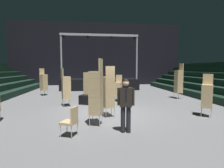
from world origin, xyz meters
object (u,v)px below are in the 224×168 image
at_px(man_with_tie, 126,102).
at_px(chair_stack_mid_right, 44,82).
at_px(chair_stack_aisle_left, 179,81).
at_px(loose_chair_near_man, 71,120).
at_px(chair_stack_front_left, 96,92).
at_px(chair_stack_mid_centre, 207,95).
at_px(chair_stack_front_right, 109,92).
at_px(chair_stack_rear_left, 88,86).
at_px(stage_riser, 100,83).
at_px(chair_stack_rear_centre, 118,88).
at_px(chair_stack_rear_right, 66,87).
at_px(equipment_road_case, 88,100).

relative_size(man_with_tie, chair_stack_mid_right, 0.83).
relative_size(chair_stack_aisle_left, loose_chair_near_man, 2.62).
xyz_separation_m(chair_stack_front_left, chair_stack_mid_centre, (4.88, 0.62, -0.29)).
distance_m(man_with_tie, chair_stack_front_left, 1.32).
distance_m(chair_stack_front_left, chair_stack_front_right, 1.28).
relative_size(chair_stack_rear_left, loose_chair_near_man, 1.99).
xyz_separation_m(stage_riser, chair_stack_front_left, (-0.68, -11.66, 0.61)).
relative_size(chair_stack_mid_centre, chair_stack_aisle_left, 0.76).
bearing_deg(chair_stack_rear_centre, chair_stack_mid_centre, 155.09).
xyz_separation_m(chair_stack_front_left, chair_stack_rear_centre, (1.55, 4.69, -0.38)).
xyz_separation_m(chair_stack_rear_right, equipment_road_case, (1.18, 0.44, -0.80)).
xyz_separation_m(man_with_tie, chair_stack_front_right, (-0.36, 2.02, 0.10)).
height_order(chair_stack_rear_left, chair_stack_aisle_left, chair_stack_aisle_left).
relative_size(chair_stack_front_left, chair_stack_mid_centre, 1.32).
bearing_deg(chair_stack_front_right, equipment_road_case, 95.63).
xyz_separation_m(equipment_road_case, loose_chair_near_man, (-0.42, -5.02, 0.26)).
relative_size(man_with_tie, chair_stack_front_left, 0.72).
bearing_deg(chair_stack_rear_left, chair_stack_rear_right, -101.17).
bearing_deg(chair_stack_aisle_left, chair_stack_rear_left, 82.51).
xyz_separation_m(chair_stack_front_right, chair_stack_rear_right, (-2.16, 2.41, -0.04)).
distance_m(chair_stack_mid_right, loose_chair_near_man, 9.43).
bearing_deg(chair_stack_mid_centre, man_with_tie, 58.02).
height_order(chair_stack_front_left, chair_stack_rear_left, chair_stack_front_left).
relative_size(chair_stack_mid_right, loose_chair_near_man, 2.26).
height_order(chair_stack_rear_left, chair_stack_rear_centre, chair_stack_rear_left).
bearing_deg(chair_stack_front_left, chair_stack_front_right, -8.90).
relative_size(man_with_tie, chair_stack_front_right, 0.80).
relative_size(chair_stack_rear_left, chair_stack_aisle_left, 0.76).
xyz_separation_m(man_with_tie, chair_stack_rear_left, (-1.35, 6.05, -0.07)).
bearing_deg(stage_riser, equipment_road_case, -97.96).
xyz_separation_m(chair_stack_front_right, chair_stack_aisle_left, (5.36, 4.10, 0.13)).
bearing_deg(equipment_road_case, man_with_tie, -74.60).
distance_m(chair_stack_aisle_left, equipment_road_case, 6.53).
bearing_deg(chair_stack_rear_right, chair_stack_front_right, 23.55).
bearing_deg(chair_stack_mid_right, chair_stack_aisle_left, 116.89).
height_order(chair_stack_rear_centre, equipment_road_case, chair_stack_rear_centre).
relative_size(chair_stack_rear_centre, equipment_road_case, 1.90).
bearing_deg(chair_stack_rear_right, chair_stack_mid_centre, 47.30).
height_order(stage_riser, chair_stack_rear_left, stage_riser).
relative_size(chair_stack_mid_right, chair_stack_rear_left, 1.14).
distance_m(chair_stack_rear_centre, chair_stack_aisle_left, 4.44).
bearing_deg(loose_chair_near_man, stage_riser, 16.65).
height_order(stage_riser, chair_stack_rear_right, stage_riser).
bearing_deg(chair_stack_rear_right, chair_stack_rear_centre, 91.94).
xyz_separation_m(stage_riser, chair_stack_mid_centre, (4.19, -11.05, 0.32)).
bearing_deg(chair_stack_rear_right, loose_chair_near_man, -8.85).
xyz_separation_m(chair_stack_front_left, equipment_road_case, (-0.39, 3.97, -0.97)).
bearing_deg(loose_chair_near_man, chair_stack_rear_left, 19.60).
bearing_deg(chair_stack_front_right, man_with_tie, -93.24).
relative_size(stage_riser, chair_stack_front_left, 3.11).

